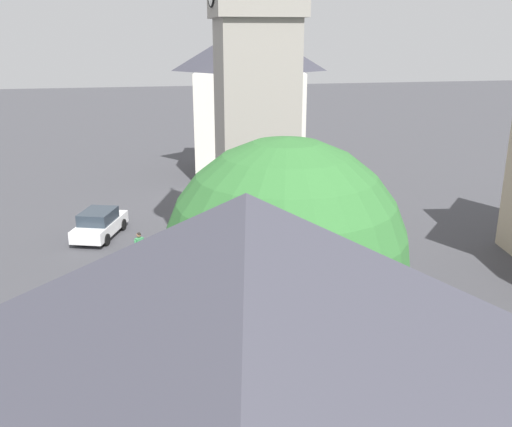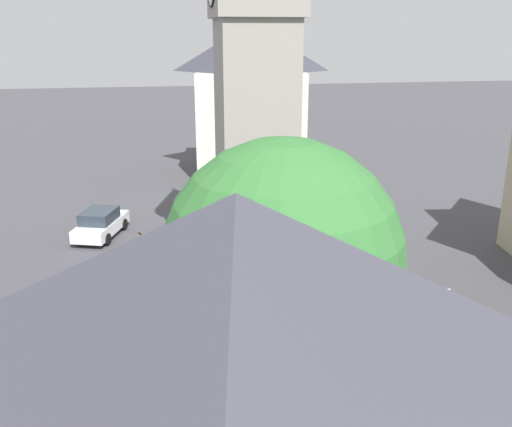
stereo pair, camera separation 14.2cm
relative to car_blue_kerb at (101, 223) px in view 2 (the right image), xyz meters
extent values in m
plane|color=#424247|center=(8.26, 6.95, -0.76)|extent=(200.00, 200.00, 0.00)
cube|color=gray|center=(8.26, 6.95, -0.46)|extent=(3.62, 3.62, 0.60)
cube|color=gray|center=(8.26, 6.95, 5.08)|extent=(2.89, 2.89, 10.48)
cube|color=white|center=(-0.03, 0.01, -0.17)|extent=(4.43, 2.93, 0.64)
cube|color=#28333D|center=(0.11, -0.04, 0.45)|extent=(2.49, 2.15, 0.64)
cylinder|color=black|center=(-1.46, -0.35, -0.44)|extent=(0.68, 0.41, 0.64)
cylinder|color=black|center=(-0.94, 1.16, -0.44)|extent=(0.68, 0.41, 0.64)
cylinder|color=black|center=(0.87, -1.14, -0.44)|extent=(0.68, 0.41, 0.64)
cylinder|color=black|center=(1.39, 0.37, -0.44)|extent=(0.68, 0.41, 0.64)
cube|color=black|center=(-1.95, 0.66, -0.39)|extent=(0.65, 1.62, 0.16)
cube|color=red|center=(15.14, 10.71, -0.17)|extent=(4.39, 3.57, 0.64)
cube|color=#28333D|center=(15.01, 10.63, 0.45)|extent=(2.60, 2.42, 0.64)
cylinder|color=black|center=(15.78, 12.03, -0.44)|extent=(0.66, 0.52, 0.64)
cylinder|color=black|center=(16.61, 10.66, -0.44)|extent=(0.66, 0.52, 0.64)
cylinder|color=black|center=(13.68, 10.76, -0.44)|extent=(0.66, 0.52, 0.64)
cylinder|color=black|center=(14.50, 9.39, -0.44)|extent=(0.66, 0.52, 0.64)
cube|color=black|center=(16.87, 11.75, -0.39)|extent=(0.96, 1.49, 0.16)
cube|color=black|center=(-1.38, 7.81, -0.17)|extent=(3.18, 4.44, 0.64)
cube|color=#28333D|center=(-1.44, 7.95, 0.45)|extent=(2.26, 2.55, 0.64)
cylinder|color=black|center=(-0.16, 7.00, -0.44)|extent=(0.45, 0.67, 0.64)
cylinder|color=black|center=(-1.63, 6.37, -0.44)|extent=(0.45, 0.67, 0.64)
cylinder|color=black|center=(-1.13, 9.26, -0.44)|extent=(0.45, 0.67, 0.64)
cylinder|color=black|center=(-2.60, 8.63, -0.44)|extent=(0.45, 0.67, 0.64)
cube|color=black|center=(-0.58, 5.96, -0.39)|extent=(1.58, 0.77, 0.16)
cylinder|color=#706656|center=(4.57, 2.04, -0.35)|extent=(0.13, 0.13, 0.82)
cylinder|color=#706656|center=(4.45, 2.17, -0.35)|extent=(0.13, 0.13, 0.82)
cube|color=#3F9959|center=(4.51, 2.11, 0.36)|extent=(0.40, 0.42, 0.60)
cylinder|color=#3F9959|center=(4.67, 1.93, 0.31)|extent=(0.09, 0.09, 0.60)
cylinder|color=#3F9959|center=(4.35, 2.28, 0.31)|extent=(0.09, 0.09, 0.60)
sphere|color=#9E7051|center=(4.51, 2.11, 0.81)|extent=(0.22, 0.22, 0.22)
sphere|color=black|center=(4.52, 2.11, 0.83)|extent=(0.20, 0.20, 0.20)
cylinder|color=brown|center=(17.87, 5.72, 0.95)|extent=(0.44, 0.44, 3.42)
sphere|color=#337033|center=(17.87, 5.72, 4.68)|extent=(5.79, 5.79, 5.79)
cube|color=silver|center=(-13.03, 10.68, 3.16)|extent=(8.85, 9.10, 7.85)
pyramid|color=#383842|center=(-13.03, 10.68, 8.80)|extent=(9.29, 9.55, 3.42)
cube|color=#422819|center=(-9.27, 10.02, 0.29)|extent=(0.27, 1.10, 2.10)
pyramid|color=#383842|center=(24.36, 3.63, 7.06)|extent=(6.54, 7.74, 2.26)
camera|label=1|loc=(29.96, 2.62, 9.78)|focal=39.77mm
camera|label=2|loc=(29.99, 2.76, 9.78)|focal=39.77mm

